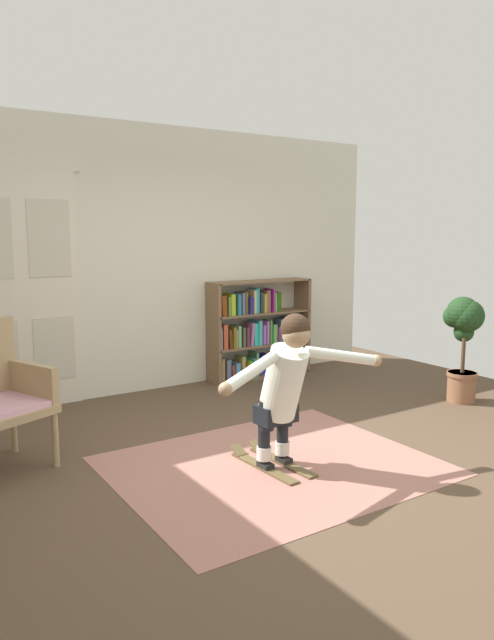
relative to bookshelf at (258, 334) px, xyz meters
name	(u,v)px	position (x,y,z in m)	size (l,w,h in m)	color
ground_plane	(293,461)	(-1.30, -2.39, -0.52)	(7.20, 7.20, 0.00)	brown
back_wall	(150,260)	(-1.30, 0.21, 0.93)	(6.00, 0.10, 2.90)	silver
double_door	(22,286)	(-2.67, 0.15, 0.71)	(1.22, 0.05, 2.45)	silver
rug	(273,466)	(-1.48, -2.38, -0.52)	(2.32, 1.91, 0.01)	#A26C5F
bookshelf	(258,334)	(0.00, 0.00, 0.00)	(1.34, 0.30, 1.18)	brown
potted_plant	(463,331)	(1.19, -2.02, 0.22)	(0.37, 0.41, 1.10)	brown
skis_pair	(271,462)	(-1.48, -2.35, -0.50)	(0.31, 0.75, 0.07)	brown
person_skier	(285,380)	(-1.47, -2.52, 0.18)	(1.47, 0.57, 1.12)	white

